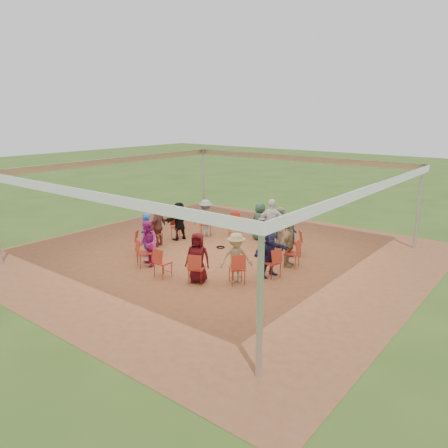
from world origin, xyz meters
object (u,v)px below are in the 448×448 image
Objects in this scene: chair_5 at (205,224)px; chair_6 at (178,228)px; person_seated_6 at (158,227)px; chair_13 at (272,263)px; chair_9 at (144,253)px; person_seated_2 at (280,227)px; chair_4 at (234,224)px; person_seated_10 at (236,258)px; cable_coil at (221,247)px; standing_person at (272,224)px; person_seated_1 at (291,235)px; chair_1 at (295,243)px; person_seated_7 at (146,235)px; chair_7 at (156,234)px; person_seated_4 at (206,218)px; person_seated_0 at (288,244)px; person_seated_11 at (269,253)px; chair_2 at (283,234)px; chair_12 at (237,269)px; person_seated_3 at (260,221)px; person_seated_8 at (148,244)px; person_seated_9 at (198,258)px; chair_0 at (292,253)px; chair_3 at (261,228)px; laptop at (283,245)px; chair_8 at (143,243)px; person_seated_5 at (179,221)px; chair_10 at (163,263)px; chair_11 at (197,268)px.

chair_6 is at bearing 12.86° from chair_5.
chair_13 is at bearing 76.83° from person_seated_6.
chair_9 is 5.04m from person_seated_2.
chair_4 is 0.62× the size of person_seated_2.
person_seated_10 reaches higher than cable_coil.
person_seated_1 is at bearing 137.08° from standing_person.
person_seated_7 is (-3.97, -3.09, 0.29)m from chair_1.
person_seated_4 reaches higher than chair_7.
person_seated_0 is 1.00× the size of person_seated_11.
chair_12 is (0.85, -3.93, 0.00)m from chair_2.
chair_1 is 5.04m from person_seated_7.
person_seated_3 is 1.00× the size of person_seated_8.
person_seated_9 is (-0.90, -3.73, 0.00)m from person_seated_1.
person_seated_10 reaches higher than chair_4.
person_seated_6 is at bearing 167.14° from person_seated_7.
person_seated_4 reaches higher than chair_0.
chair_12 is at bearing 90.00° from person_seated_4.
chair_3 is 2.20m from person_seated_4.
person_seated_8 is (-1.12, -4.77, 0.29)m from chair_3.
laptop is at bearing 77.60° from person_seated_7.
chair_3 is at bearing 50.34° from person_seated_11.
person_seated_6 is (-0.37, 1.06, 0.29)m from chair_8.
chair_8 is 2.80m from cable_coil.
person_seated_6 is (-4.43, -2.10, 0.29)m from chair_1.
chair_2 is 0.62× the size of person_seated_0.
cable_coil is at bearing 79.86° from chair_13.
chair_8 is 2.69× the size of laptop.
chair_1 is at bearing 115.71° from chair_6.
chair_4 is at bearing 154.29° from chair_6.
person_seated_8 reaches higher than chair_5.
person_seated_8 is at bearing 128.57° from person_seated_11.
chair_5 is 0.62× the size of person_seated_5.
chair_13 is 0.62× the size of person_seated_2.
chair_1 is (-0.48, 1.04, 0.00)m from chair_0.
standing_person is (3.49, 2.34, 0.45)m from chair_7.
chair_7 is 3.21m from chair_10.
chair_6 is 4.54m from person_seated_9.
chair_7 reaches higher than cable_coil.
person_seated_2 reaches higher than chair_4.
person_seated_5 and person_seated_6 have the same top height.
chair_1 is at bearing -1.65° from laptop.
chair_13 is 0.31m from person_seated_11.
chair_11 is at bearing 145.66° from laptop.
chair_7 is 2.23m from chair_9.
chair_9 is 0.62× the size of person_seated_3.
chair_4 is (-3.61, 1.79, 0.00)m from chair_0.
chair_10 is at bearing -82.22° from cable_coil.
person_seated_8 is at bearing 90.00° from person_seated_2.
person_seated_9 is at bearing 115.06° from chair_2.
person_seated_4 is at bearing 63.31° from laptop.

